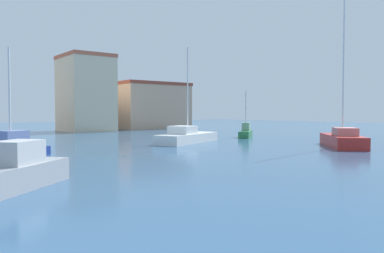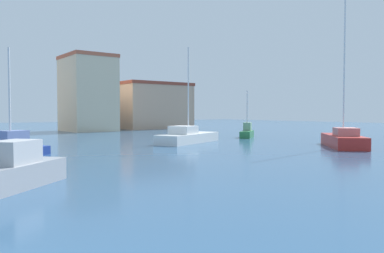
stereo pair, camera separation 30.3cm
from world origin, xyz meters
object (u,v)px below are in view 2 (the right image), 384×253
(sailboat_white_mid_harbor, at_px, (188,137))
(sailboat_red_outer_mooring, at_px, (343,139))
(motorboat_grey_center_channel, at_px, (12,172))
(sailboat_green_far_right, at_px, (247,132))
(sailboat_blue_inner_mooring, at_px, (11,148))

(sailboat_white_mid_harbor, height_order, sailboat_red_outer_mooring, sailboat_red_outer_mooring)
(sailboat_red_outer_mooring, xyz_separation_m, motorboat_grey_center_channel, (-24.67, -1.93, 0.02))
(sailboat_red_outer_mooring, distance_m, sailboat_green_far_right, 12.88)
(motorboat_grey_center_channel, bearing_deg, sailboat_red_outer_mooring, 4.48)
(sailboat_white_mid_harbor, bearing_deg, sailboat_blue_inner_mooring, -171.64)
(sailboat_red_outer_mooring, relative_size, motorboat_grey_center_channel, 2.45)
(sailboat_blue_inner_mooring, distance_m, motorboat_grey_center_channel, 10.65)
(sailboat_white_mid_harbor, height_order, motorboat_grey_center_channel, sailboat_white_mid_harbor)
(sailboat_white_mid_harbor, xyz_separation_m, sailboat_blue_inner_mooring, (-15.07, -2.21, 0.01))
(sailboat_green_far_right, bearing_deg, motorboat_grey_center_channel, -151.37)
(motorboat_grey_center_channel, bearing_deg, sailboat_green_far_right, 28.63)
(sailboat_red_outer_mooring, height_order, motorboat_grey_center_channel, sailboat_red_outer_mooring)
(sailboat_blue_inner_mooring, relative_size, motorboat_grey_center_channel, 1.42)
(sailboat_blue_inner_mooring, bearing_deg, sailboat_red_outer_mooring, -20.70)
(sailboat_white_mid_harbor, relative_size, sailboat_green_far_right, 1.68)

